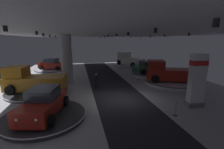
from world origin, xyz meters
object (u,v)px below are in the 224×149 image
(display_platform_near_left, at_px, (45,116))
(pickup_truck_mid_right, at_px, (168,73))
(display_platform_deep_right, at_px, (130,66))
(display_platform_mid_left, at_px, (38,91))
(display_car_deep_left, at_px, (52,64))
(display_platform_deep_left, at_px, (53,70))
(pickup_truck_deep_right, at_px, (129,60))
(display_platform_far_right, at_px, (148,74))
(display_car_near_left, at_px, (44,103))
(display_platform_mid_right, at_px, (170,82))
(pickup_truck_mid_left, at_px, (33,81))
(column_left, at_px, (67,59))
(display_car_far_right, at_px, (148,67))
(visitor_walking_near, at_px, (96,80))
(brand_sign_pylon, at_px, (197,80))

(display_platform_near_left, height_order, pickup_truck_mid_right, pickup_truck_mid_right)
(display_platform_deep_right, bearing_deg, display_platform_mid_left, -138.58)
(display_car_deep_left, relative_size, display_platform_deep_right, 0.80)
(display_platform_deep_left, relative_size, display_platform_deep_right, 0.99)
(pickup_truck_deep_right, height_order, display_platform_far_right, pickup_truck_deep_right)
(pickup_truck_mid_right, bearing_deg, display_car_near_left, -154.92)
(display_car_deep_left, bearing_deg, display_platform_mid_left, -88.63)
(pickup_truck_mid_right, relative_size, pickup_truck_deep_right, 1.00)
(display_car_near_left, relative_size, pickup_truck_deep_right, 0.79)
(display_platform_mid_right, distance_m, display_platform_deep_right, 11.61)
(display_platform_mid_right, xyz_separation_m, pickup_truck_mid_right, (-0.30, 0.11, 1.10))
(pickup_truck_mid_left, bearing_deg, column_left, 44.33)
(display_platform_mid_right, height_order, display_car_far_right, display_car_far_right)
(display_car_deep_left, distance_m, display_car_far_right, 15.36)
(display_platform_deep_right, bearing_deg, display_platform_far_right, -87.13)
(display_platform_deep_left, distance_m, display_car_deep_left, 0.88)
(pickup_truck_deep_right, relative_size, display_car_far_right, 1.28)
(display_car_near_left, bearing_deg, pickup_truck_mid_right, 25.08)
(display_platform_mid_right, distance_m, display_car_far_right, 4.78)
(pickup_truck_mid_right, bearing_deg, display_platform_deep_left, 141.07)
(display_platform_deep_right, bearing_deg, display_platform_mid_right, -85.47)
(pickup_truck_mid_left, bearing_deg, display_platform_deep_left, 89.64)
(display_car_near_left, bearing_deg, visitor_walking_near, 55.04)
(column_left, relative_size, display_platform_far_right, 1.16)
(column_left, height_order, display_car_near_left, column_left)
(brand_sign_pylon, xyz_separation_m, display_car_far_right, (1.15, 10.60, -0.92))
(display_car_near_left, bearing_deg, display_car_deep_left, 96.50)
(visitor_walking_near, bearing_deg, display_platform_far_right, 29.94)
(pickup_truck_deep_right, bearing_deg, display_car_near_left, -123.14)
(visitor_walking_near, bearing_deg, display_platform_mid_left, -178.36)
(display_platform_deep_right, height_order, pickup_truck_deep_right, pickup_truck_deep_right)
(display_platform_mid_right, distance_m, pickup_truck_mid_right, 1.15)
(column_left, height_order, pickup_truck_mid_left, column_left)
(display_platform_mid_right, bearing_deg, column_left, 165.92)
(display_platform_near_left, height_order, display_car_deep_left, display_car_deep_left)
(display_platform_near_left, xyz_separation_m, display_car_deep_left, (-1.93, 17.06, 0.87))
(visitor_walking_near, bearing_deg, display_car_near_left, -124.96)
(display_car_deep_left, xyz_separation_m, display_platform_mid_right, (14.37, -11.46, -0.82))
(column_left, xyz_separation_m, display_platform_near_left, (-0.97, -8.47, -2.59))
(pickup_truck_deep_right, height_order, visitor_walking_near, pickup_truck_deep_right)
(pickup_truck_deep_right, bearing_deg, display_platform_far_right, -86.20)
(display_platform_deep_left, height_order, visitor_walking_near, visitor_walking_near)
(pickup_truck_mid_right, height_order, visitor_walking_near, pickup_truck_mid_right)
(pickup_truck_mid_right, relative_size, visitor_walking_near, 3.58)
(display_platform_near_left, height_order, visitor_walking_near, visitor_walking_near)
(pickup_truck_deep_right, height_order, display_car_far_right, pickup_truck_deep_right)
(pickup_truck_mid_left, relative_size, display_platform_far_right, 1.17)
(display_platform_deep_right, xyz_separation_m, display_platform_far_right, (0.35, -6.92, -0.00))
(visitor_walking_near, bearing_deg, display_car_far_right, 30.00)
(display_car_near_left, relative_size, display_platform_mid_left, 0.79)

